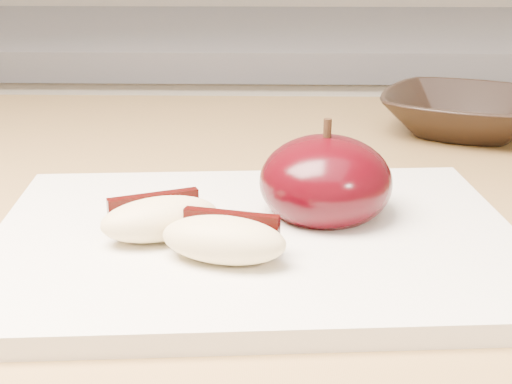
{
  "coord_description": "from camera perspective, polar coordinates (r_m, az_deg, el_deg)",
  "views": [
    {
      "loc": [
        0.08,
        -0.02,
        1.08
      ],
      "look_at": [
        0.07,
        0.38,
        0.94
      ],
      "focal_mm": 50.0,
      "sensor_mm": 36.0,
      "label": 1
    }
  ],
  "objects": [
    {
      "name": "apple_wedge_a",
      "position": [
        0.42,
        -7.74,
        -2.08
      ],
      "size": [
        0.08,
        0.06,
        0.03
      ],
      "rotation": [
        0.0,
        0.0,
        0.41
      ],
      "color": "beige",
      "rests_on": "cutting_board"
    },
    {
      "name": "bowl",
      "position": [
        0.72,
        16.49,
        6.06
      ],
      "size": [
        0.21,
        0.21,
        0.04
      ],
      "primitive_type": "imported",
      "rotation": [
        0.0,
        0.0,
        -0.4
      ],
      "color": "black",
      "rests_on": "island_counter"
    },
    {
      "name": "cutting_board",
      "position": [
        0.44,
        -0.0,
        -3.87
      ],
      "size": [
        0.33,
        0.26,
        0.01
      ],
      "primitive_type": "cube",
      "rotation": [
        0.0,
        0.0,
        0.08
      ],
      "color": "silver",
      "rests_on": "island_counter"
    },
    {
      "name": "apple_half",
      "position": [
        0.46,
        5.58,
        0.82
      ],
      "size": [
        0.09,
        0.09,
        0.07
      ],
      "rotation": [
        0.0,
        0.0,
        0.12
      ],
      "color": "black",
      "rests_on": "cutting_board"
    },
    {
      "name": "back_cabinet",
      "position": [
        1.37,
        -1.9,
        -6.66
      ],
      "size": [
        2.4,
        0.62,
        0.94
      ],
      "color": "silver",
      "rests_on": "ground"
    },
    {
      "name": "apple_wedge_b",
      "position": [
        0.39,
        -2.53,
        -3.76
      ],
      "size": [
        0.08,
        0.05,
        0.03
      ],
      "rotation": [
        0.0,
        0.0,
        -0.24
      ],
      "color": "beige",
      "rests_on": "cutting_board"
    }
  ]
}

